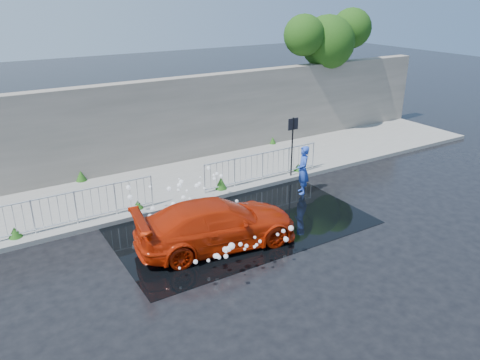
# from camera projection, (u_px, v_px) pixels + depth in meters

# --- Properties ---
(ground) EXTENTS (90.00, 90.00, 0.00)m
(ground) POSITION_uv_depth(u_px,v_px,m) (242.00, 239.00, 14.06)
(ground) COLOR black
(ground) RESTS_ON ground
(pavement) EXTENTS (30.00, 4.00, 0.15)m
(pavement) POSITION_uv_depth(u_px,v_px,m) (174.00, 183.00, 17.98)
(pavement) COLOR gray
(pavement) RESTS_ON ground
(curb) EXTENTS (30.00, 0.25, 0.16)m
(curb) POSITION_uv_depth(u_px,v_px,m) (197.00, 201.00, 16.40)
(curb) COLOR gray
(curb) RESTS_ON ground
(retaining_wall) EXTENTS (30.00, 0.60, 3.50)m
(retaining_wall) POSITION_uv_depth(u_px,v_px,m) (149.00, 124.00, 19.03)
(retaining_wall) COLOR #6C665B
(retaining_wall) RESTS_ON pavement
(puddle) EXTENTS (8.00, 5.00, 0.01)m
(puddle) POSITION_uv_depth(u_px,v_px,m) (239.00, 222.00, 15.09)
(puddle) COLOR black
(puddle) RESTS_ON ground
(sign_post) EXTENTS (0.45, 0.06, 2.50)m
(sign_post) POSITION_uv_depth(u_px,v_px,m) (292.00, 137.00, 17.90)
(sign_post) COLOR black
(sign_post) RESTS_ON ground
(tree) EXTENTS (4.96, 2.63, 6.19)m
(tree) POSITION_uv_depth(u_px,v_px,m) (328.00, 38.00, 22.74)
(tree) COLOR #332114
(tree) RESTS_ON ground
(railing_left) EXTENTS (5.05, 0.05, 1.10)m
(railing_left) POSITION_uv_depth(u_px,v_px,m) (76.00, 206.00, 14.49)
(railing_left) COLOR silver
(railing_left) RESTS_ON pavement
(railing_right) EXTENTS (5.05, 0.05, 1.10)m
(railing_right) POSITION_uv_depth(u_px,v_px,m) (262.00, 165.00, 17.89)
(railing_right) COLOR silver
(railing_right) RESTS_ON pavement
(weeds) EXTENTS (12.17, 3.93, 0.45)m
(weeds) POSITION_uv_depth(u_px,v_px,m) (174.00, 181.00, 17.46)
(weeds) COLOR #1D4612
(weeds) RESTS_ON pavement
(water_spray) EXTENTS (3.65, 5.51, 1.08)m
(water_spray) POSITION_uv_depth(u_px,v_px,m) (201.00, 213.00, 14.20)
(water_spray) COLOR white
(water_spray) RESTS_ON ground
(red_car) EXTENTS (4.97, 2.56, 1.38)m
(red_car) POSITION_uv_depth(u_px,v_px,m) (217.00, 224.00, 13.50)
(red_car) COLOR #B32107
(red_car) RESTS_ON ground
(person) EXTENTS (0.68, 0.78, 1.80)m
(person) POSITION_uv_depth(u_px,v_px,m) (303.00, 170.00, 16.95)
(person) COLOR blue
(person) RESTS_ON ground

